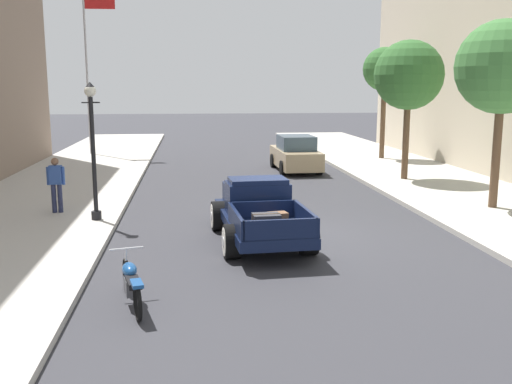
# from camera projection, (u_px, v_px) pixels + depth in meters

# --- Properties ---
(ground_plane) EXTENTS (140.00, 140.00, 0.00)m
(ground_plane) POSITION_uv_depth(u_px,v_px,m) (283.00, 235.00, 15.29)
(ground_plane) COLOR #333338
(hotrod_truck_navy) EXTENTS (2.39, 5.02, 1.58)m
(hotrod_truck_navy) POSITION_uv_depth(u_px,v_px,m) (258.00, 210.00, 14.77)
(hotrod_truck_navy) COLOR #0F1938
(hotrod_truck_navy) RESTS_ON ground
(motorcycle_parked) EXTENTS (0.73, 2.08, 0.93)m
(motorcycle_parked) POSITION_uv_depth(u_px,v_px,m) (131.00, 282.00, 10.28)
(motorcycle_parked) COLOR black
(motorcycle_parked) RESTS_ON ground
(car_background_tan) EXTENTS (1.94, 4.34, 1.65)m
(car_background_tan) POSITION_uv_depth(u_px,v_px,m) (296.00, 154.00, 26.78)
(car_background_tan) COLOR tan
(car_background_tan) RESTS_ON ground
(pedestrian_sidewalk_left) EXTENTS (0.53, 0.22, 1.65)m
(pedestrian_sidewalk_left) POSITION_uv_depth(u_px,v_px,m) (56.00, 182.00, 17.18)
(pedestrian_sidewalk_left) COLOR #232847
(pedestrian_sidewalk_left) RESTS_ON sidewalk_left
(street_lamp_near) EXTENTS (0.50, 0.32, 3.85)m
(street_lamp_near) POSITION_uv_depth(u_px,v_px,m) (93.00, 141.00, 16.03)
(street_lamp_near) COLOR black
(street_lamp_near) RESTS_ON sidewalk_left
(flagpole) EXTENTS (1.74, 0.16, 9.16)m
(flagpole) POSITION_uv_depth(u_px,v_px,m) (90.00, 51.00, 31.59)
(flagpole) COLOR #B2B2B7
(flagpole) RESTS_ON sidewalk_left
(street_tree_nearest) EXTENTS (2.83, 2.83, 5.72)m
(street_tree_nearest) POSITION_uv_depth(u_px,v_px,m) (503.00, 68.00, 17.35)
(street_tree_nearest) COLOR brown
(street_tree_nearest) RESTS_ON sidewalk_right
(street_tree_second) EXTENTS (2.76, 2.76, 5.55)m
(street_tree_second) POSITION_uv_depth(u_px,v_px,m) (409.00, 76.00, 22.97)
(street_tree_second) COLOR brown
(street_tree_second) RESTS_ON sidewalk_right
(street_tree_third) EXTENTS (2.25, 2.25, 5.73)m
(street_tree_third) POSITION_uv_depth(u_px,v_px,m) (385.00, 70.00, 29.75)
(street_tree_third) COLOR brown
(street_tree_third) RESTS_ON sidewalk_right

